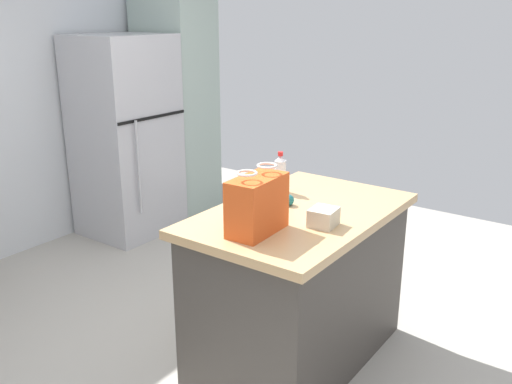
% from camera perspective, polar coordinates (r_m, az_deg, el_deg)
% --- Properties ---
extents(ground, '(6.52, 6.52, 0.00)m').
position_cam_1_polar(ground, '(3.55, -3.58, -15.85)').
color(ground, '#ADA89E').
extents(kitchen_island, '(1.33, 0.84, 0.92)m').
position_cam_1_polar(kitchen_island, '(3.30, 4.29, -9.36)').
color(kitchen_island, '#423D38').
rests_on(kitchen_island, ground).
extents(refrigerator, '(0.78, 0.74, 1.78)m').
position_cam_1_polar(refrigerator, '(5.20, -13.04, 5.47)').
color(refrigerator, '#B7B7BC').
rests_on(refrigerator, ground).
extents(tall_cabinet, '(0.52, 0.67, 2.10)m').
position_cam_1_polar(tall_cabinet, '(5.63, -8.00, 8.36)').
color(tall_cabinet, '#9EB2A8').
rests_on(tall_cabinet, ground).
extents(shopping_bag, '(0.34, 0.19, 0.33)m').
position_cam_1_polar(shopping_bag, '(2.76, 0.12, -1.27)').
color(shopping_bag, '#DB511E').
rests_on(shopping_bag, kitchen_island).
extents(small_box, '(0.16, 0.14, 0.09)m').
position_cam_1_polar(small_box, '(2.89, 6.85, -2.55)').
color(small_box, beige).
rests_on(small_box, kitchen_island).
extents(bottle, '(0.07, 0.07, 0.25)m').
position_cam_1_polar(bottle, '(3.39, 2.46, 1.85)').
color(bottle, white).
rests_on(bottle, kitchen_island).
extents(ear_defenders, '(0.15, 0.20, 0.06)m').
position_cam_1_polar(ear_defenders, '(3.22, 2.30, -0.74)').
color(ear_defenders, black).
rests_on(ear_defenders, kitchen_island).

